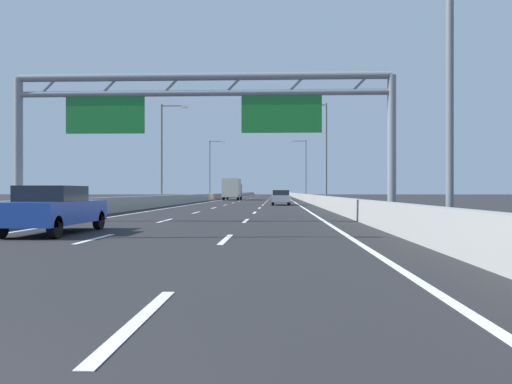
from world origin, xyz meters
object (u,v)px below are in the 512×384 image
Objects in this scene: blue_car at (54,209)px; streetlamp_right_far at (304,166)px; orange_car at (278,194)px; box_truck at (232,189)px; silver_car at (281,197)px; sign_gantry at (200,109)px; streetlamp_left_mid at (164,148)px; black_car at (279,195)px; streetlamp_left_far at (211,166)px; white_car at (281,196)px; streetlamp_right_mid at (324,147)px; streetlamp_right_near at (441,35)px.

streetlamp_right_far is at bearing 80.69° from blue_car.
box_truck is (-7.08, -45.50, 0.98)m from orange_car.
box_truck is at bearing 103.73° from silver_car.
sign_gantry is 1.72× the size of streetlamp_left_mid.
sign_gantry is at bearing -86.44° from box_truck.
black_car reaches higher than silver_car.
sign_gantry is 66.66m from black_car.
sign_gantry is 3.63× the size of black_car.
streetlamp_right_far is (7.56, 61.95, 0.58)m from sign_gantry.
streetlamp_left_mid reaches higher than blue_car.
blue_car is (-7.14, -109.11, 0.01)m from orange_car.
silver_car is at bearing -72.12° from streetlamp_left_far.
orange_car is at bearing 95.66° from streetlamp_right_far.
silver_car is (-3.95, -34.03, -4.66)m from streetlamp_right_far.
white_car is (3.70, 49.32, -4.10)m from sign_gantry.
streetlamp_right_mid and streetlamp_right_far have the same top height.
streetlamp_right_near is 111.40m from orange_car.
sign_gantry is at bearing -92.98° from black_car.
silver_car is (0.10, -74.88, -0.02)m from orange_car.
streetlamp_right_mid is (0.00, 35.19, 0.00)m from streetlamp_right_near.
streetlamp_right_near and streetlamp_left_far have the same top height.
black_car is 38.53m from silver_car.
sign_gantry is 3.66× the size of silver_car.
black_car is at bearing 52.48° from box_truck.
streetlamp_right_far reaches higher than orange_car.
streetlamp_right_far is at bearing 72.99° from white_car.
box_truck is (3.80, 30.54, -3.67)m from streetlamp_left_mid.
streetlamp_right_near is 1.00× the size of streetlamp_right_mid.
white_car is at bearing 99.73° from streetlamp_right_mid.
orange_car is (-4.05, 76.04, -4.65)m from streetlamp_right_mid.
orange_car is (-4.05, 40.86, -4.65)m from streetlamp_right_far.
streetlamp_left_mid and streetlamp_right_mid have the same top height.
box_truck is at bearing 132.28° from white_car.
blue_car is at bearing -83.55° from streetlamp_left_mid.
sign_gantry is 1.72× the size of streetlamp_right_near.
streetlamp_right_mid and streetlamp_left_far have the same top height.
streetlamp_right_near is 2.11× the size of black_car.
orange_car is (0.05, 36.35, -0.01)m from black_car.
black_car is 0.96× the size of blue_car.
streetlamp_right_mid is 2.03× the size of blue_car.
streetlamp_right_near is 58.06m from white_car.
black_car is (3.45, 66.45, -4.06)m from sign_gantry.
sign_gantry is 49.62m from white_car.
streetlamp_left_mid and streetlamp_left_far have the same top height.
streetlamp_left_mid is 33.60m from blue_car.
streetlamp_right_mid is (14.93, 0.00, 0.00)m from streetlamp_left_mid.
orange_car reaches higher than white_car.
streetlamp_right_mid is 2.11× the size of black_car.
sign_gantry is 1.72× the size of streetlamp_right_far.
streetlamp_right_mid reaches higher than orange_car.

